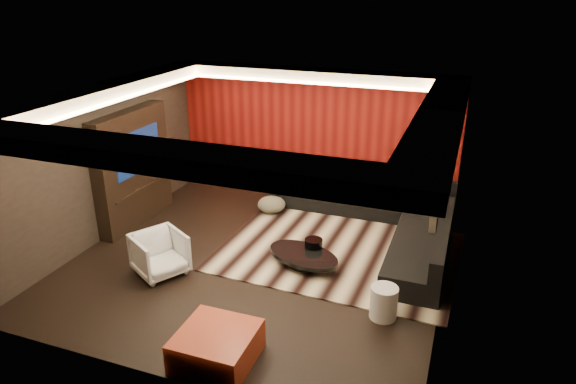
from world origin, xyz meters
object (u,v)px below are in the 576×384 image
at_px(drum_stool, 314,249).
at_px(sectional_sofa, 382,217).
at_px(white_side_table, 384,302).
at_px(coffee_table, 303,259).
at_px(armchair, 160,254).
at_px(orange_ottoman, 217,346).

distance_m(drum_stool, sectional_sofa, 1.78).
bearing_deg(white_side_table, sectional_sofa, 101.06).
relative_size(coffee_table, sectional_sofa, 0.35).
height_order(white_side_table, armchair, armchair).
distance_m(white_side_table, armchair, 3.59).
bearing_deg(sectional_sofa, coffee_table, -117.76).
bearing_deg(white_side_table, drum_stool, 139.17).
relative_size(drum_stool, white_side_table, 0.74).
bearing_deg(drum_stool, coffee_table, -107.81).
relative_size(coffee_table, drum_stool, 3.59).
height_order(drum_stool, orange_ottoman, orange_ottoman).
bearing_deg(armchair, drum_stool, -28.79).
height_order(drum_stool, sectional_sofa, sectional_sofa).
distance_m(coffee_table, orange_ottoman, 2.56).
height_order(white_side_table, sectional_sofa, sectional_sofa).
bearing_deg(orange_ottoman, coffee_table, 83.82).
bearing_deg(drum_stool, white_side_table, -40.83).
height_order(armchair, sectional_sofa, sectional_sofa).
xyz_separation_m(coffee_table, sectional_sofa, (0.96, 1.82, 0.13)).
distance_m(orange_ottoman, sectional_sofa, 4.54).
relative_size(drum_stool, orange_ottoman, 0.39).
height_order(orange_ottoman, armchair, armchair).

